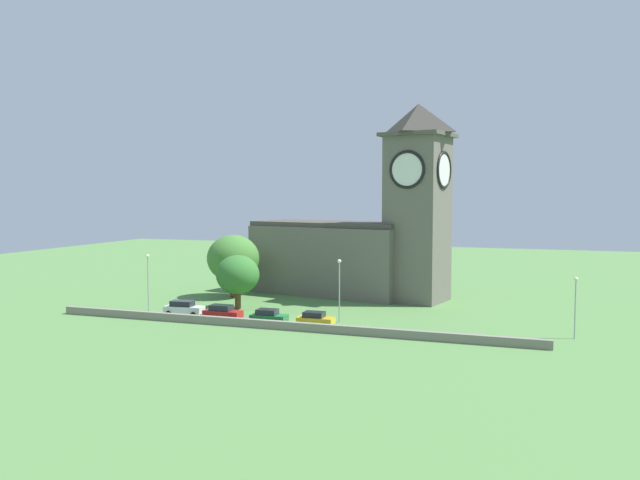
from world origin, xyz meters
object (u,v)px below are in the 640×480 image
car_yellow (315,319)px  streetlamp_central (576,297)px  tree_churchyard (238,275)px  church (362,238)px  car_green (269,316)px  streetlamp_west_mid (339,281)px  streetlamp_west_end (148,274)px  tree_riverside_west (233,258)px  car_white (184,308)px  car_red (222,312)px

car_yellow → streetlamp_central: 27.45m
streetlamp_central → tree_churchyard: (-40.18, 4.10, 0.14)m
church → streetlamp_central: size_ratio=4.83×
car_green → streetlamp_west_mid: bearing=25.6°
streetlamp_west_end → tree_riverside_west: 14.70m
car_yellow → tree_riverside_west: tree_riverside_west is taller
car_white → car_green: bearing=-6.2°
car_yellow → streetlamp_west_mid: streetlamp_west_mid is taller
car_white → car_yellow: 17.40m
streetlamp_central → streetlamp_west_end: bearing=-178.5°
car_yellow → tree_riverside_west: size_ratio=0.46×
car_red → car_green: car_red is taller
car_yellow → streetlamp_west_mid: (1.80, 3.15, 4.01)m
streetlamp_central → tree_riverside_west: tree_riverside_west is taller
car_white → streetlamp_west_mid: (19.17, 2.23, 3.93)m
car_green → streetlamp_west_end: streetlamp_west_end is taller
car_red → streetlamp_central: streetlamp_central is taller
streetlamp_west_mid → tree_churchyard: 15.43m
car_white → tree_churchyard: 8.27m
car_white → car_green: (11.84, -1.28, -0.07)m
tree_churchyard → tree_riverside_west: size_ratio=0.78×
tree_churchyard → tree_riverside_west: (-4.93, 8.46, 1.14)m
car_yellow → tree_riverside_west: bearing=139.3°
tree_churchyard → streetlamp_west_end: bearing=-151.1°
tree_churchyard → streetlamp_west_mid: bearing=-14.7°
car_red → streetlamp_west_mid: streetlamp_west_mid is taller
church → car_red: church is taller
church → car_red: 26.20m
car_white → streetlamp_west_mid: streetlamp_west_mid is taller
car_red → car_yellow: size_ratio=1.12×
streetlamp_central → tree_churchyard: 40.39m
car_yellow → streetlamp_west_end: size_ratio=0.57×
car_red → tree_churchyard: size_ratio=0.66×
car_green → streetlamp_west_end: bearing=173.3°
car_red → streetlamp_west_mid: bearing=13.3°
tree_churchyard → car_yellow: bearing=-28.4°
streetlamp_west_end → tree_churchyard: 11.17m
car_red → car_yellow: (11.59, 0.02, -0.06)m
car_green → streetlamp_central: streetlamp_central is taller
church → streetlamp_central: (27.96, -19.69, -4.16)m
car_green → streetlamp_west_mid: streetlamp_west_mid is taller
church → car_green: bearing=-101.4°
tree_riverside_west → car_green: bearing=-51.8°
car_white → streetlamp_west_end: bearing=172.2°
car_green → streetlamp_west_end: (-17.36, 2.04, 3.97)m
car_green → tree_riverside_west: bearing=128.2°
car_white → streetlamp_central: 44.61m
streetlamp_central → car_white: bearing=-177.4°
streetlamp_west_mid → tree_churchyard: size_ratio=1.05×
church → car_white: bearing=-127.1°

